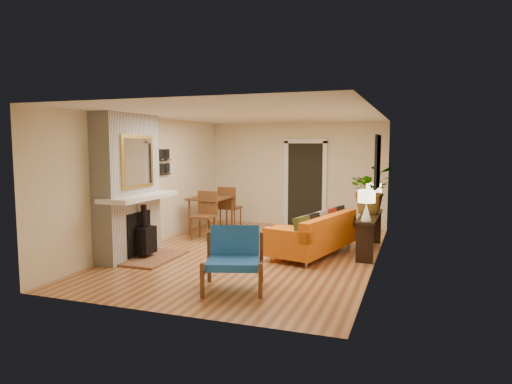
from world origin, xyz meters
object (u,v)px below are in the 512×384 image
(ottoman, at_px, (289,237))
(console_table, at_px, (370,222))
(dining_table, at_px, (214,204))
(blue_chair, at_px, (234,255))
(lamp_near, at_px, (366,202))
(houseplant, at_px, (371,189))
(sofa, at_px, (316,235))
(lamp_far, at_px, (374,193))

(ottoman, relative_size, console_table, 0.42)
(dining_table, distance_m, console_table, 3.66)
(blue_chair, height_order, lamp_near, lamp_near)
(lamp_near, distance_m, houseplant, 0.92)
(sofa, height_order, dining_table, dining_table)
(dining_table, height_order, lamp_near, lamp_near)
(console_table, height_order, houseplant, houseplant)
(ottoman, relative_size, lamp_far, 1.45)
(ottoman, bearing_deg, dining_table, 155.62)
(sofa, bearing_deg, lamp_near, -14.85)
(console_table, height_order, lamp_far, lamp_far)
(blue_chair, bearing_deg, dining_table, 118.54)
(houseplant, bearing_deg, lamp_far, 88.91)
(blue_chair, xyz_separation_m, houseplant, (1.62, 3.04, 0.72))
(lamp_far, distance_m, houseplant, 0.54)
(ottoman, bearing_deg, console_table, 6.57)
(lamp_near, distance_m, lamp_far, 1.44)
(dining_table, bearing_deg, lamp_near, -22.23)
(console_table, xyz_separation_m, lamp_far, (0.00, 0.73, 0.49))
(sofa, relative_size, blue_chair, 2.18)
(dining_table, relative_size, lamp_near, 3.56)
(blue_chair, xyz_separation_m, lamp_far, (1.63, 3.57, 0.59))
(blue_chair, bearing_deg, houseplant, 61.97)
(sofa, bearing_deg, console_table, 26.69)
(dining_table, xyz_separation_m, lamp_near, (3.58, -1.46, 0.39))
(blue_chair, bearing_deg, sofa, 73.49)
(console_table, bearing_deg, blue_chair, -119.85)
(blue_chair, xyz_separation_m, console_table, (1.63, 2.84, 0.10))
(sofa, relative_size, houseplant, 2.46)
(ottoman, bearing_deg, lamp_near, -19.25)
(dining_table, distance_m, houseplant, 3.65)
(blue_chair, relative_size, console_table, 0.56)
(dining_table, bearing_deg, houseplant, -8.77)
(console_table, relative_size, lamp_near, 3.43)
(ottoman, xyz_separation_m, lamp_near, (1.53, -0.53, 0.84))
(blue_chair, xyz_separation_m, lamp_near, (1.63, 2.13, 0.59))
(dining_table, xyz_separation_m, lamp_far, (3.58, -0.03, 0.39))
(sofa, distance_m, blue_chair, 2.48)
(sofa, height_order, lamp_near, lamp_near)
(console_table, xyz_separation_m, houseplant, (-0.01, 0.20, 0.61))
(ottoman, xyz_separation_m, console_table, (1.53, 0.18, 0.35))
(ottoman, height_order, lamp_near, lamp_near)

